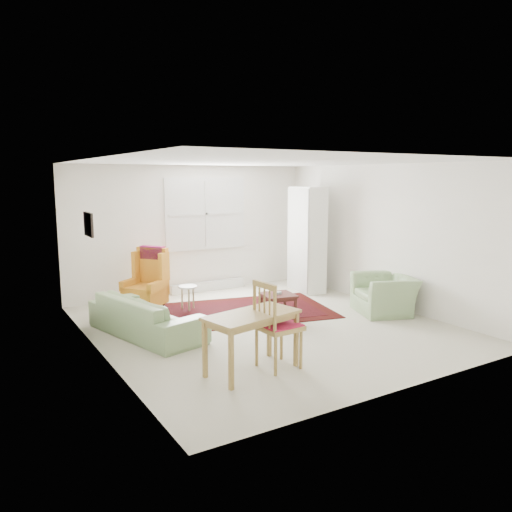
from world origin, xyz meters
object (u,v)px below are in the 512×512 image
sofa (146,308)px  coffee_table (278,306)px  desk (252,343)px  armchair (384,291)px  cabinet (307,240)px  wingback_chair (144,279)px  stool (188,298)px  desk_chair (279,324)px

sofa → coffee_table: (2.11, -0.28, -0.20)m
desk → sofa: bearing=106.7°
armchair → cabinet: (-0.11, 2.02, 0.66)m
wingback_chair → armchair: bearing=18.0°
sofa → armchair: 3.94m
wingback_chair → desk: 3.38m
sofa → desk: (0.60, -1.98, -0.05)m
wingback_chair → cabinet: 3.32m
stool → desk_chair: size_ratio=0.40×
wingback_chair → desk: bearing=-35.1°
sofa → desk: sofa is taller
wingback_chair → coffee_table: size_ratio=2.15×
armchair → wingback_chair: wingback_chair is taller
armchair → coffee_table: 1.84m
sofa → desk_chair: bearing=-169.7°
stool → desk: desk is taller
coffee_table → desk_chair: size_ratio=0.47×
sofa → desk_chair: (0.94, -2.04, 0.13)m
sofa → wingback_chair: (0.45, 1.39, 0.14)m
cabinet → desk_chair: (-2.78, -3.13, -0.51)m
cabinet → desk_chair: cabinet is taller
armchair → stool: 3.34m
coffee_table → cabinet: 2.28m
stool → desk: 2.98m
wingback_chair → desk: (0.14, -3.37, -0.19)m
coffee_table → desk_chair: bearing=-123.6°
sofa → armchair: bearing=-118.0°
wingback_chair → desk_chair: wingback_chair is taller
sofa → cabinet: cabinet is taller
armchair → wingback_chair: (-3.38, 2.31, 0.15)m
coffee_table → cabinet: cabinet is taller
sofa → cabinet: size_ratio=0.95×
armchair → desk_chair: bearing=-48.0°
desk_chair → desk: bearing=77.8°
coffee_table → desk: 2.28m
stool → desk_chair: (-0.13, -2.99, 0.32)m
armchair → stool: size_ratio=2.29×
wingback_chair → desk: size_ratio=0.97×
cabinet → sofa: bearing=-156.9°
wingback_chair → stool: (0.62, -0.43, -0.32)m
sofa → armchair: size_ratio=2.01×
wingback_chair → sofa: bearing=-55.6°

